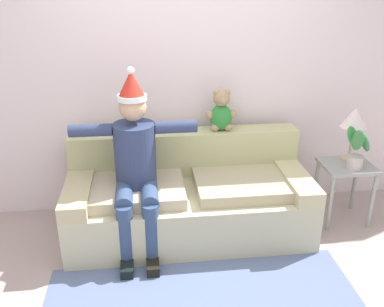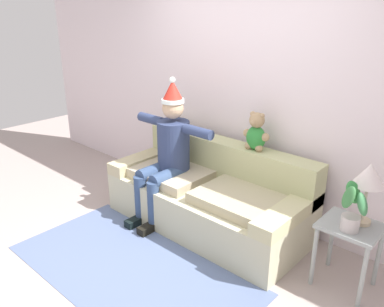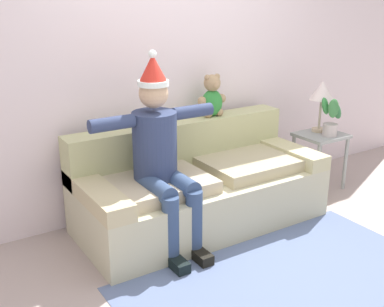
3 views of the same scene
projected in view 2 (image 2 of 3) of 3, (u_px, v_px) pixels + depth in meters
name	position (u px, v px, depth m)	size (l,w,h in m)	color
ground_plane	(136.00, 266.00, 3.48)	(10.00, 10.00, 0.00)	#AA9892
back_wall	(245.00, 89.00, 4.07)	(7.00, 0.10, 2.70)	silver
couch	(210.00, 195.00, 4.06)	(2.08, 0.93, 0.83)	#BFBA98
person_seated	(167.00, 150.00, 4.07)	(1.02, 0.77, 1.51)	navy
teddy_bear	(256.00, 133.00, 3.81)	(0.29, 0.17, 0.38)	#2D8637
side_table	(349.00, 237.00, 3.10)	(0.45, 0.40, 0.57)	#929998
table_lamp	(369.00, 178.00, 2.95)	(0.24, 0.24, 0.51)	#C0AB8A
potted_plant	(353.00, 209.00, 2.92)	(0.25, 0.22, 0.39)	#BCB2AF
area_rug	(132.00, 269.00, 3.44)	(2.25, 1.16, 0.01)	slate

